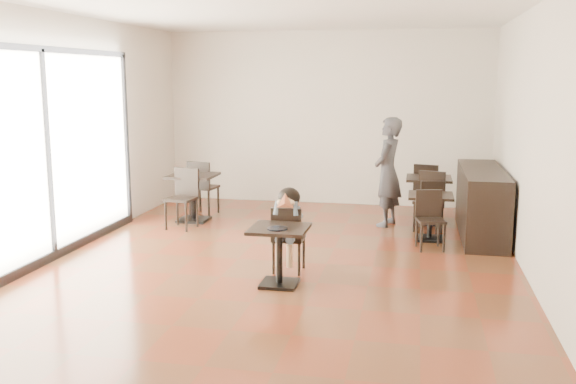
% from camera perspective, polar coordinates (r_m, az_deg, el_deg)
% --- Properties ---
extents(floor, '(6.00, 8.00, 0.01)m').
position_cam_1_polar(floor, '(8.36, -0.55, -6.18)').
color(floor, brown).
rests_on(floor, ground).
extents(ceiling, '(6.00, 8.00, 0.01)m').
position_cam_1_polar(ceiling, '(8.06, -0.59, 16.19)').
color(ceiling, white).
rests_on(ceiling, floor).
extents(wall_back, '(6.00, 0.01, 3.20)m').
position_cam_1_polar(wall_back, '(11.99, 3.43, 6.57)').
color(wall_back, beige).
rests_on(wall_back, floor).
extents(wall_front, '(6.00, 0.01, 3.20)m').
position_cam_1_polar(wall_front, '(4.26, -11.81, -0.30)').
color(wall_front, beige).
rests_on(wall_front, floor).
extents(wall_left, '(0.01, 8.00, 3.20)m').
position_cam_1_polar(wall_left, '(9.16, -19.33, 4.88)').
color(wall_left, beige).
rests_on(wall_left, floor).
extents(wall_right, '(0.01, 8.00, 3.20)m').
position_cam_1_polar(wall_right, '(8.00, 21.02, 4.08)').
color(wall_right, beige).
rests_on(wall_right, floor).
extents(storefront_window, '(0.04, 4.50, 2.60)m').
position_cam_1_polar(storefront_window, '(8.74, -20.74, 3.24)').
color(storefront_window, white).
rests_on(storefront_window, floor).
extents(child_table, '(0.65, 0.65, 0.68)m').
position_cam_1_polar(child_table, '(7.34, -0.78, -5.74)').
color(child_table, black).
rests_on(child_table, floor).
extents(child_chair, '(0.37, 0.37, 0.82)m').
position_cam_1_polar(child_chair, '(7.84, 0.07, -4.17)').
color(child_chair, black).
rests_on(child_chair, floor).
extents(child, '(0.37, 0.52, 1.04)m').
position_cam_1_polar(child, '(7.82, 0.07, -3.41)').
color(child, slate).
rests_on(child, child_chair).
extents(plate, '(0.23, 0.23, 0.01)m').
position_cam_1_polar(plate, '(7.16, -0.95, -3.27)').
color(plate, black).
rests_on(plate, child_table).
extents(pizza_slice, '(0.24, 0.18, 0.06)m').
position_cam_1_polar(pizza_slice, '(7.56, -0.21, -0.95)').
color(pizza_slice, tan).
rests_on(pizza_slice, child).
extents(adult_patron, '(0.56, 0.72, 1.74)m').
position_cam_1_polar(adult_patron, '(10.31, 8.86, 1.77)').
color(adult_patron, '#3E3D42').
rests_on(adult_patron, floor).
extents(cafe_table_mid, '(0.76, 0.76, 0.67)m').
position_cam_1_polar(cafe_table_mid, '(9.60, 12.51, -2.20)').
color(cafe_table_mid, black).
rests_on(cafe_table_mid, floor).
extents(cafe_table_left, '(0.84, 0.84, 0.78)m').
position_cam_1_polar(cafe_table_left, '(10.69, -8.42, -0.51)').
color(cafe_table_left, black).
rests_on(cafe_table_left, floor).
extents(cafe_table_back, '(0.87, 0.87, 0.76)m').
position_cam_1_polar(cafe_table_back, '(10.68, 12.35, -0.71)').
color(cafe_table_back, black).
rests_on(cafe_table_back, floor).
extents(chair_mid_a, '(0.43, 0.43, 0.81)m').
position_cam_1_polar(chair_mid_a, '(10.12, 12.47, -1.16)').
color(chair_mid_a, black).
rests_on(chair_mid_a, floor).
extents(chair_mid_b, '(0.43, 0.43, 0.81)m').
position_cam_1_polar(chair_mid_b, '(9.05, 12.58, -2.51)').
color(chair_mid_b, black).
rests_on(chair_mid_b, floor).
extents(chair_left_a, '(0.48, 0.48, 0.94)m').
position_cam_1_polar(chair_left_a, '(11.19, -7.48, 0.40)').
color(chair_left_a, black).
rests_on(chair_left_a, floor).
extents(chair_left_b, '(0.48, 0.48, 0.94)m').
position_cam_1_polar(chair_left_b, '(10.17, -9.47, -0.63)').
color(chair_left_b, black).
rests_on(chair_left_b, floor).
extents(chair_back_a, '(0.50, 0.50, 0.91)m').
position_cam_1_polar(chair_back_a, '(11.21, 12.32, 0.20)').
color(chair_back_a, black).
rests_on(chair_back_a, floor).
extents(chair_back_b, '(0.50, 0.50, 0.91)m').
position_cam_1_polar(chair_back_b, '(10.13, 12.40, -0.87)').
color(chair_back_b, black).
rests_on(chair_back_b, floor).
extents(service_counter, '(0.60, 2.40, 1.00)m').
position_cam_1_polar(service_counter, '(10.07, 16.82, -0.87)').
color(service_counter, black).
rests_on(service_counter, floor).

